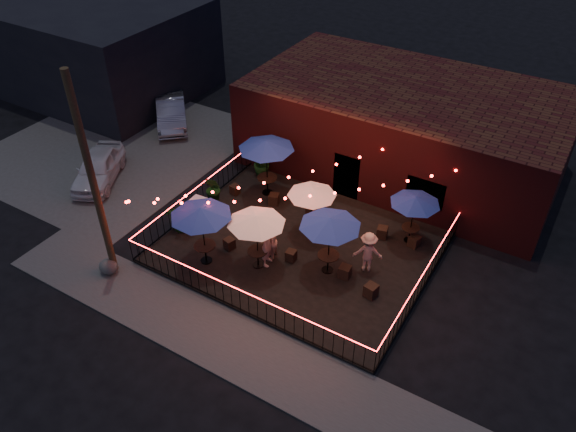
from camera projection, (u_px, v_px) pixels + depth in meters
name	position (u px, v px, depth m)	size (l,w,h in m)	color
ground	(272.00, 280.00, 20.82)	(110.00, 110.00, 0.00)	black
patio	(299.00, 248.00, 22.13)	(10.00, 8.00, 0.15)	black
sidewalk	(219.00, 337.00, 18.60)	(18.00, 2.50, 0.05)	#474542
parking_lot	(115.00, 147.00, 28.46)	(11.00, 12.00, 0.02)	#474542
brick_building	(405.00, 127.00, 25.97)	(14.00, 8.00, 4.00)	#3C1010
background_building	(94.00, 46.00, 32.80)	(12.00, 9.00, 5.00)	black
utility_pole	(93.00, 182.00, 18.84)	(0.26, 0.26, 8.00)	#3B2B18
fence_front	(240.00, 301.00, 19.06)	(10.00, 0.04, 1.04)	black
fence_left	(198.00, 198.00, 23.83)	(0.04, 8.00, 1.04)	black
fence_right	(422.00, 283.00, 19.72)	(0.04, 8.00, 1.04)	black
festoon_lights	(272.00, 193.00, 20.85)	(10.02, 8.72, 1.32)	red
cafe_table_0	(201.00, 213.00, 20.03)	(2.93, 2.93, 2.52)	black
cafe_table_1	(266.00, 145.00, 23.53)	(3.18, 3.18, 2.66)	black
cafe_table_2	(256.00, 220.00, 19.92)	(2.17, 2.17, 2.36)	black
cafe_table_3	(312.00, 192.00, 21.63)	(2.34, 2.34, 2.14)	black
cafe_table_4	(330.00, 223.00, 19.63)	(2.38, 2.38, 2.47)	black
cafe_table_5	(415.00, 201.00, 21.20)	(2.06, 2.06, 2.14)	black
bistro_chair_0	(196.00, 224.00, 22.82)	(0.40, 0.40, 0.47)	black
bistro_chair_1	(229.00, 244.00, 21.89)	(0.36, 0.36, 0.43)	black
bistro_chair_2	(235.00, 189.00, 24.84)	(0.36, 0.36, 0.42)	black
bistro_chair_3	(274.00, 199.00, 24.20)	(0.41, 0.41, 0.49)	black
bistro_chair_4	(266.00, 246.00, 21.79)	(0.34, 0.34, 0.41)	black
bistro_chair_5	(291.00, 255.00, 21.34)	(0.36, 0.36, 0.43)	black
bistro_chair_6	(311.00, 212.00, 23.50)	(0.40, 0.40, 0.47)	black
bistro_chair_7	(341.00, 227.00, 22.73)	(0.35, 0.35, 0.41)	black
bistro_chair_8	(345.00, 272.00, 20.58)	(0.41, 0.41, 0.48)	black
bistro_chair_9	(371.00, 291.00, 19.81)	(0.42, 0.42, 0.49)	black
bistro_chair_10	(382.00, 232.00, 22.41)	(0.40, 0.40, 0.48)	black
bistro_chair_11	(414.00, 241.00, 21.97)	(0.39, 0.39, 0.46)	black
patron_a	(267.00, 245.00, 20.75)	(0.68, 0.44, 1.85)	tan
patron_b	(270.00, 242.00, 21.12)	(0.74, 0.58, 1.53)	tan
patron_c	(368.00, 252.00, 20.54)	(1.09, 0.63, 1.69)	tan
potted_shrub_a	(182.00, 216.00, 22.55)	(1.19, 1.03, 1.32)	#113D12
potted_shrub_b	(214.00, 190.00, 23.97)	(0.77, 0.62, 1.41)	#123B0D
potted_shrub_c	(261.00, 162.00, 25.80)	(0.74, 0.74, 1.32)	#1E4014
cooler	(200.00, 208.00, 23.29)	(0.73, 0.54, 0.93)	#142BB1
boulder	(108.00, 267.00, 20.91)	(0.81, 0.69, 0.63)	#4A4A45
car_white	(98.00, 168.00, 25.66)	(1.62, 4.02, 1.37)	silver
car_silver	(171.00, 112.00, 29.99)	(1.48, 4.25, 1.40)	#ABA9B2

